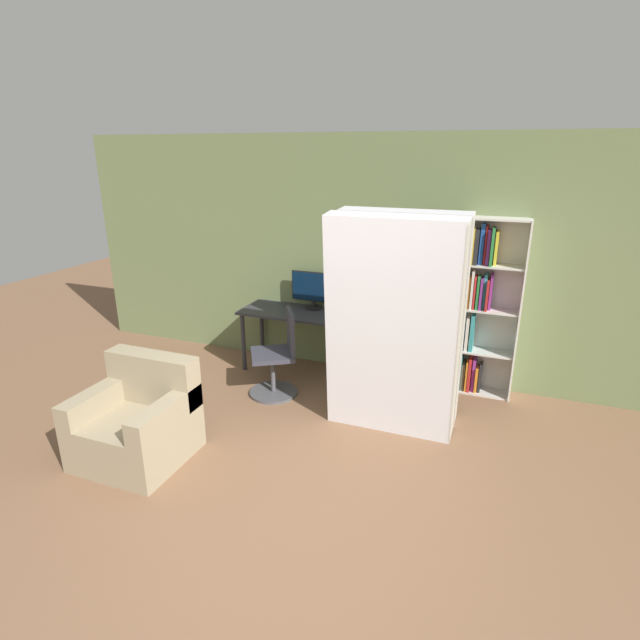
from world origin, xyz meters
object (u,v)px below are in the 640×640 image
(monitor, at_px, (314,289))
(bookshelf, at_px, (483,309))
(mattress_far, at_px, (401,318))
(mattress_near, at_px, (392,330))
(armchair, at_px, (139,421))
(office_chair, at_px, (278,361))

(monitor, relative_size, bookshelf, 0.29)
(monitor, distance_m, bookshelf, 1.90)
(mattress_far, bearing_deg, bookshelf, 50.09)
(mattress_near, bearing_deg, armchair, -149.28)
(bookshelf, height_order, armchair, bookshelf)
(monitor, relative_size, mattress_near, 0.27)
(bookshelf, distance_m, mattress_far, 1.08)
(mattress_far, bearing_deg, mattress_near, -90.00)
(monitor, distance_m, mattress_near, 1.68)
(bookshelf, height_order, mattress_far, mattress_far)
(bookshelf, bearing_deg, mattress_near, -120.52)
(bookshelf, distance_m, mattress_near, 1.36)
(monitor, bearing_deg, mattress_far, -34.02)
(mattress_far, distance_m, armchair, 2.51)
(monitor, bearing_deg, armchair, -106.92)
(office_chair, relative_size, mattress_far, 0.46)
(office_chair, xyz_separation_m, bookshelf, (1.99, 0.84, 0.56))
(monitor, xyz_separation_m, mattress_far, (1.21, -0.82, 0.04))
(mattress_far, bearing_deg, armchair, -142.20)
(office_chair, relative_size, mattress_near, 0.46)
(office_chair, height_order, armchair, office_chair)
(mattress_near, height_order, armchair, mattress_near)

